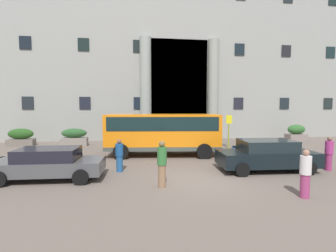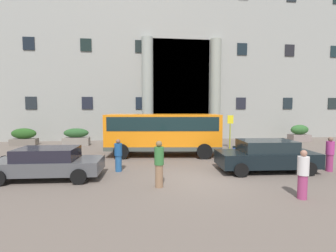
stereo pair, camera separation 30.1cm
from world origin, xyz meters
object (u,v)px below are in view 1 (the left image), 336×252
object	(u,v)px
scooter_by_planter	(18,159)
parked_coupe_end	(267,155)
motorcycle_near_kerb	(240,152)
hedge_planter_entrance_left	(74,137)
orange_minibus	(163,131)
hedge_planter_west	(21,137)
hedge_planter_east	(189,136)
white_taxi_kerbside	(49,163)
pedestrian_man_red_shirt	(305,174)
hedge_planter_far_east	(296,133)
pedestrian_woman_dark_dress	(162,164)
hedge_planter_entrance_right	(144,135)
pedestrian_child_trailing	(119,156)
pedestrian_woman_with_bag	(329,153)
bus_stop_sign	(229,128)

from	to	relation	value
scooter_by_planter	parked_coupe_end	bearing A→B (deg)	-12.63
parked_coupe_end	motorcycle_near_kerb	world-z (taller)	parked_coupe_end
hedge_planter_entrance_left	orange_minibus	bearing A→B (deg)	-36.40
hedge_planter_west	scooter_by_planter	xyz separation A→B (m)	(3.04, -7.59, -0.19)
hedge_planter_east	motorcycle_near_kerb	bearing A→B (deg)	-78.92
white_taxi_kerbside	pedestrian_man_red_shirt	bearing A→B (deg)	-17.99
hedge_planter_far_east	pedestrian_man_red_shirt	world-z (taller)	pedestrian_man_red_shirt
hedge_planter_entrance_left	pedestrian_woman_dark_dress	distance (m)	12.34
hedge_planter_entrance_left	hedge_planter_entrance_right	xyz separation A→B (m)	(5.42, 0.05, 0.12)
hedge_planter_east	white_taxi_kerbside	world-z (taller)	white_taxi_kerbside
hedge_planter_entrance_right	white_taxi_kerbside	bearing A→B (deg)	-114.85
hedge_planter_west	scooter_by_planter	size ratio (longest dim) A/B	0.95
hedge_planter_entrance_right	pedestrian_child_trailing	distance (m)	8.60
scooter_by_planter	pedestrian_man_red_shirt	bearing A→B (deg)	-28.96
hedge_planter_entrance_left	hedge_planter_east	bearing A→B (deg)	1.32
orange_minibus	pedestrian_woman_with_bag	xyz separation A→B (m)	(7.44, -4.78, -0.73)
white_taxi_kerbside	pedestrian_woman_with_bag	distance (m)	12.77
bus_stop_sign	pedestrian_woman_dark_dress	world-z (taller)	bus_stop_sign
parked_coupe_end	pedestrian_man_red_shirt	xyz separation A→B (m)	(-0.59, -3.54, 0.07)
orange_minibus	hedge_planter_entrance_left	world-z (taller)	orange_minibus
hedge_planter_east	hedge_planter_far_east	world-z (taller)	hedge_planter_far_east
hedge_planter_entrance_right	parked_coupe_end	xyz separation A→B (m)	(5.46, -9.21, -0.02)
parked_coupe_end	hedge_planter_west	bearing A→B (deg)	149.78
hedge_planter_east	hedge_planter_entrance_left	bearing A→B (deg)	-178.68
white_taxi_kerbside	pedestrian_child_trailing	distance (m)	3.00
white_taxi_kerbside	pedestrian_man_red_shirt	distance (m)	9.81
scooter_by_planter	bus_stop_sign	bearing A→B (deg)	16.15
hedge_planter_entrance_left	hedge_planter_east	distance (m)	9.19
hedge_planter_far_east	parked_coupe_end	bearing A→B (deg)	-130.37
hedge_planter_far_east	hedge_planter_entrance_right	xyz separation A→B (m)	(-13.65, -0.42, 0.08)
motorcycle_near_kerb	pedestrian_man_red_shirt	world-z (taller)	pedestrian_man_red_shirt
hedge_planter_east	parked_coupe_end	world-z (taller)	parked_coupe_end
pedestrian_woman_dark_dress	hedge_planter_entrance_right	bearing A→B (deg)	-66.86
motorcycle_near_kerb	pedestrian_child_trailing	world-z (taller)	pedestrian_child_trailing
orange_minibus	parked_coupe_end	size ratio (longest dim) A/B	1.55
pedestrian_child_trailing	orange_minibus	bearing A→B (deg)	149.70
parked_coupe_end	pedestrian_child_trailing	world-z (taller)	pedestrian_child_trailing
orange_minibus	hedge_planter_west	bearing A→B (deg)	159.27
hedge_planter_entrance_left	white_taxi_kerbside	size ratio (longest dim) A/B	0.44
hedge_planter_entrance_right	scooter_by_planter	xyz separation A→B (m)	(-6.53, -7.04, -0.31)
bus_stop_sign	hedge_planter_east	size ratio (longest dim) A/B	1.44
hedge_planter_west	pedestrian_woman_with_bag	world-z (taller)	pedestrian_woman_with_bag
scooter_by_planter	pedestrian_woman_dark_dress	xyz separation A→B (m)	(6.78, -3.97, 0.44)
hedge_planter_far_east	hedge_planter_entrance_right	world-z (taller)	hedge_planter_entrance_right
white_taxi_kerbside	pedestrian_child_trailing	xyz separation A→B (m)	(2.86, 0.89, 0.08)
motorcycle_near_kerb	hedge_planter_entrance_right	bearing A→B (deg)	140.46
hedge_planter_entrance_left	pedestrian_man_red_shirt	xyz separation A→B (m)	(10.29, -12.69, 0.17)
hedge_planter_west	white_taxi_kerbside	distance (m)	11.21
hedge_planter_east	pedestrian_child_trailing	bearing A→B (deg)	-121.24
parked_coupe_end	white_taxi_kerbside	size ratio (longest dim) A/B	1.02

